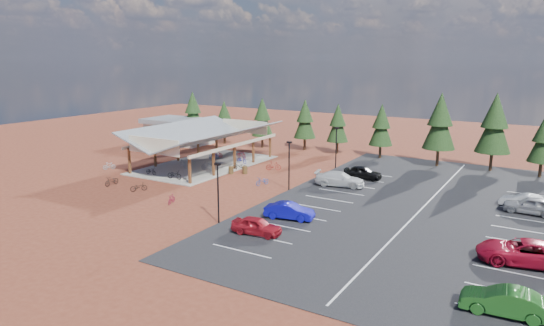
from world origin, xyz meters
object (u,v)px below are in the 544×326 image
object	(u,v)px
bike_1	(183,164)
car_3	(340,179)
bike_6	(242,160)
bike_11	(172,199)
bike_7	(241,155)
bike_12	(139,187)
bike_15	(273,166)
car_5	(505,301)
bike_3	(217,154)
trash_bin_1	(245,170)
lamp_post_1	(289,162)
car_9	(524,201)
trash_bin_0	(231,170)
bike_2	(214,156)
car_6	(524,252)
car_4	(363,172)
outbuilding	(180,130)
bike_14	(262,181)
bike_16	(240,166)
bike_5	(207,166)
bike_0	(151,171)
bike_9	(109,166)
lamp_post_2	(336,145)
bike_8	(112,181)
car_8	(531,205)
car_1	(289,211)
car_0	(257,226)
bike_pavilion	(205,136)
bike_4	(174,175)

from	to	relation	value
bike_1	car_3	world-z (taller)	car_3
bike_6	bike_11	xyz separation A→B (m)	(4.27, -17.90, -0.08)
bike_7	bike_12	distance (m)	18.80
bike_15	car_5	size ratio (longest dim) A/B	0.41
bike_3	trash_bin_1	bearing A→B (deg)	-129.61
lamp_post_1	car_9	size ratio (longest dim) A/B	1.27
trash_bin_0	bike_15	world-z (taller)	bike_15
bike_2	car_6	distance (m)	42.07
trash_bin_1	bike_7	xyz separation A→B (m)	(-5.18, 6.79, 0.16)
bike_2	car_4	distance (m)	21.21
outbuilding	trash_bin_0	distance (m)	23.65
bike_14	car_3	bearing A→B (deg)	43.91
bike_12	bike_16	distance (m)	13.61
bike_5	car_4	distance (m)	18.54
bike_0	bike_12	world-z (taller)	bike_0
trash_bin_0	bike_1	distance (m)	6.79
bike_2	bike_9	bearing A→B (deg)	138.45
lamp_post_1	lamp_post_2	bearing A→B (deg)	90.00
trash_bin_1	bike_3	distance (m)	10.20
bike_8	car_9	world-z (taller)	car_9
bike_11	trash_bin_1	bearing A→B (deg)	74.20
bike_15	bike_7	bearing A→B (deg)	34.12
car_8	bike_1	bearing A→B (deg)	-84.51
bike_8	bike_12	xyz separation A→B (m)	(4.19, -0.17, -0.05)
bike_12	car_4	size ratio (longest dim) A/B	0.40
trash_bin_0	bike_16	xyz separation A→B (m)	(-0.16, 2.02, 0.04)
lamp_post_1	lamp_post_2	distance (m)	12.00
trash_bin_1	bike_16	size ratio (longest dim) A/B	0.48
car_1	bike_14	bearing A→B (deg)	32.03
outbuilding	car_0	xyz separation A→B (m)	(33.13, -28.60, -1.31)
bike_11	bike_14	world-z (taller)	same
bike_9	car_5	xyz separation A→B (m)	(45.59, -12.88, 0.33)
bike_pavilion	bike_3	distance (m)	5.70
bike_11	bike_12	world-z (taller)	bike_11
bike_6	bike_9	size ratio (longest dim) A/B	1.10
bike_15	bike_16	bearing A→B (deg)	91.66
car_8	bike_11	bearing A→B (deg)	-62.08
lamp_post_2	trash_bin_0	bearing A→B (deg)	-135.79
bike_4	car_5	bearing A→B (deg)	-115.14
car_0	car_4	xyz separation A→B (m)	(0.76, 21.02, 0.05)
bike_1	car_6	xyz separation A→B (m)	(38.51, -10.14, 0.25)
car_8	bike_6	bearing A→B (deg)	-94.34
car_3	car_4	size ratio (longest dim) A/B	1.22
bike_pavilion	trash_bin_0	bearing A→B (deg)	-21.15
trash_bin_1	bike_0	xyz separation A→B (m)	(-8.93, -6.36, 0.06)
bike_3	bike_8	size ratio (longest dim) A/B	0.87
car_1	bike_4	bearing A→B (deg)	61.87
bike_2	bike_5	bearing A→B (deg)	-157.92
bike_1	bike_11	distance (m)	14.91
lamp_post_1	car_8	world-z (taller)	lamp_post_1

